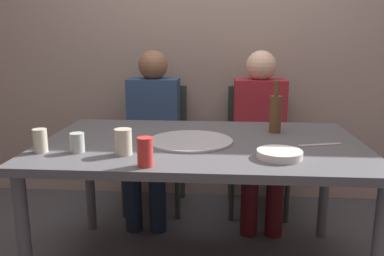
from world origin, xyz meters
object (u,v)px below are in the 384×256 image
at_px(tumbler_far, 77,143).
at_px(soda_can, 145,152).
at_px(pizza_tray, 191,141).
at_px(plate_stack, 280,154).
at_px(wine_bottle, 275,113).
at_px(guest_in_sweater, 152,126).
at_px(dining_table, 201,154).
at_px(table_knife, 320,145).
at_px(guest_in_beanie, 260,128).
at_px(wine_glass, 123,142).
at_px(chair_right, 257,140).
at_px(tumbler_near, 40,141).
at_px(chair_left, 156,139).

relative_size(tumbler_far, soda_can, 0.74).
bearing_deg(soda_can, pizza_tray, 68.85).
height_order(pizza_tray, plate_stack, plate_stack).
height_order(wine_bottle, plate_stack, wine_bottle).
bearing_deg(guest_in_sweater, dining_table, 117.41).
relative_size(wine_bottle, tumbler_far, 3.19).
distance_m(table_knife, guest_in_beanie, 0.82).
distance_m(tumbler_far, wine_glass, 0.22).
distance_m(table_knife, chair_right, 0.99).
xyz_separation_m(wine_bottle, guest_in_sweater, (-0.79, 0.52, -0.21)).
height_order(soda_can, guest_in_beanie, guest_in_beanie).
bearing_deg(plate_stack, tumbler_near, 179.46).
height_order(tumbler_far, guest_in_sweater, guest_in_sweater).
xyz_separation_m(wine_bottle, chair_left, (-0.79, 0.67, -0.33)).
bearing_deg(wine_glass, plate_stack, -0.27).
bearing_deg(wine_bottle, table_knife, -54.79).
bearing_deg(guest_in_sweater, soda_can, 98.69).
relative_size(plate_stack, guest_in_sweater, 0.17).
bearing_deg(wine_glass, guest_in_sweater, 92.73).
height_order(soda_can, plate_stack, soda_can).
bearing_deg(wine_glass, chair_right, 58.62).
distance_m(soda_can, guest_in_beanie, 1.31).
bearing_deg(guest_in_sweater, chair_left, -90.00).
distance_m(tumbler_far, chair_left, 1.19).
relative_size(tumbler_near, tumbler_far, 1.21).
xyz_separation_m(wine_bottle, wine_glass, (-0.74, -0.49, -0.05)).
relative_size(dining_table, tumbler_near, 14.85).
height_order(dining_table, guest_in_sweater, guest_in_sweater).
relative_size(table_knife, guest_in_sweater, 0.19).
bearing_deg(wine_bottle, dining_table, -150.61).
xyz_separation_m(wine_bottle, tumbler_far, (-0.96, -0.47, -0.07)).
bearing_deg(pizza_tray, chair_left, 109.93).
bearing_deg(tumbler_near, guest_in_beanie, 42.37).
bearing_deg(tumbler_near, plate_stack, -0.54).
distance_m(wine_bottle, soda_can, 0.89).
distance_m(wine_bottle, wine_glass, 0.89).
xyz_separation_m(wine_bottle, soda_can, (-0.61, -0.65, -0.05)).
bearing_deg(chair_right, guest_in_beanie, 90.00).
relative_size(soda_can, plate_stack, 0.61).
relative_size(tumbler_near, guest_in_beanie, 0.09).
xyz_separation_m(soda_can, plate_stack, (0.57, 0.16, -0.04)).
height_order(pizza_tray, tumbler_far, tumbler_far).
height_order(tumbler_far, guest_in_beanie, guest_in_beanie).
bearing_deg(pizza_tray, guest_in_beanie, 61.21).
relative_size(chair_right, guest_in_beanie, 0.77).
bearing_deg(plate_stack, guest_in_beanie, 89.43).
bearing_deg(guest_in_sweater, chair_right, -168.68).
bearing_deg(wine_glass, soda_can, -50.74).
bearing_deg(guest_in_sweater, wine_bottle, 146.41).
bearing_deg(chair_left, soda_can, 97.70).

